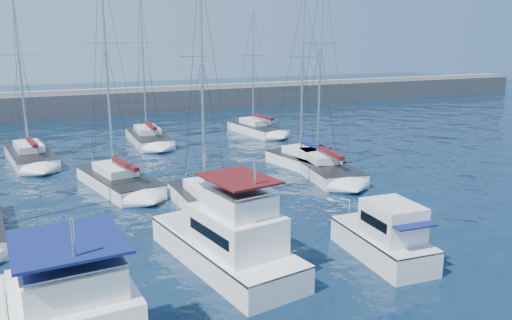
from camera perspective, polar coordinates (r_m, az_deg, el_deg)
name	(u,v)px	position (r m, az deg, el deg)	size (l,w,h in m)	color
ground	(261,253)	(23.81, 0.54, -10.61)	(220.00, 220.00, 0.00)	black
breakwater	(91,107)	(72.62, -18.35, 5.80)	(160.00, 6.00, 4.45)	#424244
motor_yacht_stbd_inner	(229,243)	(22.06, -3.16, -9.43)	(4.27, 9.13, 4.69)	white
motor_yacht_stbd_outer	(385,240)	(23.60, 14.55, -8.79)	(2.90, 5.64, 3.20)	silver
sailboat_mid_b	(118,181)	(35.03, -15.46, -2.30)	(4.52, 8.78, 15.40)	white
sailboat_mid_c	(209,202)	(29.49, -5.38, -4.79)	(3.13, 7.81, 14.22)	white
sailboat_mid_d	(322,167)	(37.92, 7.50, -0.77)	(4.95, 9.76, 15.38)	silver
sailboat_mid_e	(306,161)	(39.60, 5.71, -0.11)	(3.88, 7.30, 13.67)	white
sailboat_back_a	(31,156)	(45.16, -24.37, 0.40)	(3.95, 9.25, 13.88)	white
sailboat_back_b	(148,138)	(50.24, -12.19, 2.51)	(3.65, 9.13, 15.44)	white
sailboat_back_c	(257,129)	(54.37, 0.08, 3.59)	(3.66, 8.33, 13.26)	white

